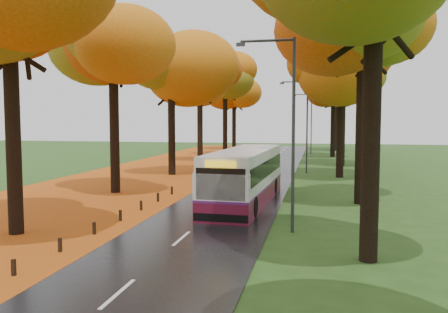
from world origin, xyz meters
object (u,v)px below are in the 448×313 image
(streetlamp_far, at_px, (309,119))
(car_dark, at_px, (257,151))
(car_silver, at_px, (247,156))
(streetlamp_near, at_px, (287,119))
(streetlamp_mid, at_px, (304,119))
(bus, at_px, (245,175))
(car_white, at_px, (237,162))

(streetlamp_far, relative_size, car_dark, 1.76)
(streetlamp_far, height_order, car_silver, streetlamp_far)
(streetlamp_near, distance_m, streetlamp_mid, 22.00)
(streetlamp_mid, height_order, bus, streetlamp_mid)
(car_white, bearing_deg, bus, -90.87)
(streetlamp_near, relative_size, streetlamp_mid, 1.00)
(streetlamp_far, height_order, car_dark, streetlamp_far)
(streetlamp_near, distance_m, car_dark, 39.79)
(streetlamp_far, xyz_separation_m, car_silver, (-6.30, -13.54, -3.93))
(car_white, bearing_deg, streetlamp_mid, -30.99)
(streetlamp_mid, relative_size, streetlamp_far, 1.00)
(car_silver, bearing_deg, car_white, -92.67)
(streetlamp_far, distance_m, car_silver, 15.44)
(bus, distance_m, car_white, 18.24)
(bus, bearing_deg, streetlamp_near, -64.16)
(streetlamp_far, distance_m, car_white, 21.22)
(car_white, distance_m, car_dark, 14.94)
(car_dark, bearing_deg, car_silver, -79.61)
(car_silver, height_order, car_dark, car_silver)
(streetlamp_near, height_order, streetlamp_far, same)
(streetlamp_far, height_order, car_white, streetlamp_far)
(car_silver, bearing_deg, bus, -84.23)
(streetlamp_mid, height_order, car_dark, streetlamp_mid)
(streetlamp_far, distance_m, bus, 37.94)
(streetlamp_mid, relative_size, bus, 0.70)
(car_dark, bearing_deg, bus, -73.37)
(car_white, distance_m, car_silver, 6.32)
(streetlamp_near, bearing_deg, car_white, 104.62)
(streetlamp_mid, relative_size, car_silver, 1.76)
(streetlamp_near, height_order, car_white, streetlamp_near)
(streetlamp_mid, xyz_separation_m, bus, (-2.71, -15.72, -3.12))
(streetlamp_far, bearing_deg, car_white, -107.59)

